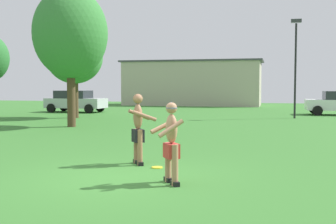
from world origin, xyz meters
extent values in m
plane|color=#38752D|center=(0.00, 0.00, 0.00)|extent=(80.00, 80.00, 0.00)
cube|color=black|center=(1.29, -0.45, 0.04)|extent=(0.24, 0.28, 0.09)
cylinder|color=tan|center=(1.29, -0.45, 0.41)|extent=(0.13, 0.13, 0.81)
cube|color=black|center=(1.07, -0.15, 0.04)|extent=(0.24, 0.28, 0.09)
cylinder|color=tan|center=(1.07, -0.15, 0.41)|extent=(0.13, 0.13, 0.81)
cube|color=red|center=(1.18, -0.30, 0.66)|extent=(0.40, 0.42, 0.29)
ellipsoid|color=tan|center=(1.18, -0.30, 1.10)|extent=(0.37, 0.40, 0.59)
cylinder|color=tan|center=(1.23, -0.54, 1.13)|extent=(0.48, 0.37, 0.36)
cylinder|color=tan|center=(0.97, -0.17, 1.13)|extent=(0.47, 0.43, 0.30)
sphere|color=tan|center=(1.18, -0.30, 1.52)|extent=(0.22, 0.22, 0.22)
cone|color=#194CA5|center=(1.18, -0.30, 1.58)|extent=(0.33, 0.33, 0.12)
cube|color=black|center=(-0.22, 1.67, 0.04)|extent=(0.24, 0.28, 0.09)
cylinder|color=#936647|center=(-0.22, 1.67, 0.44)|extent=(0.13, 0.13, 0.87)
cube|color=black|center=(-0.04, 1.42, 0.04)|extent=(0.24, 0.28, 0.09)
cylinder|color=#936647|center=(-0.04, 1.42, 0.44)|extent=(0.13, 0.13, 0.87)
cube|color=black|center=(-0.13, 1.55, 0.72)|extent=(0.39, 0.42, 0.31)
ellipsoid|color=#936647|center=(-0.13, 1.55, 1.19)|extent=(0.37, 0.39, 0.63)
cylinder|color=#936647|center=(-0.17, 1.79, 1.22)|extent=(0.49, 0.48, 0.30)
cylinder|color=#936647|center=(0.08, 1.43, 1.22)|extent=(0.58, 0.33, 0.29)
sphere|color=#936647|center=(-0.13, 1.55, 1.63)|extent=(0.24, 0.24, 0.24)
cylinder|color=yellow|center=(0.46, 1.21, 0.01)|extent=(0.27, 0.27, 0.03)
cylinder|color=black|center=(5.78, 20.73, 0.32)|extent=(0.65, 0.25, 0.64)
cylinder|color=black|center=(5.71, 22.52, 0.32)|extent=(0.65, 0.25, 0.64)
cube|color=silver|center=(-11.02, 20.11, 0.67)|extent=(4.37, 1.97, 0.70)
cube|color=#282D33|center=(-11.22, 20.11, 1.30)|extent=(2.47, 1.68, 0.56)
cylinder|color=black|center=(-9.48, 20.94, 0.32)|extent=(0.65, 0.25, 0.64)
cylinder|color=black|center=(-9.55, 19.14, 0.32)|extent=(0.65, 0.25, 0.64)
cylinder|color=black|center=(-12.49, 21.07, 0.32)|extent=(0.65, 0.25, 0.64)
cylinder|color=black|center=(-12.56, 19.27, 0.32)|extent=(0.65, 0.25, 0.64)
cylinder|color=black|center=(4.25, 17.97, 2.80)|extent=(0.12, 0.12, 5.60)
cube|color=#333338|center=(4.25, 17.97, 5.75)|extent=(0.60, 0.24, 0.20)
cube|color=#B2A893|center=(-4.87, 33.11, 2.10)|extent=(13.12, 5.05, 4.20)
cube|color=#3F3F44|center=(-4.87, 33.11, 4.28)|extent=(13.64, 5.25, 0.16)
cylinder|color=#4C3823|center=(-6.22, 9.97, 1.46)|extent=(0.39, 0.39, 2.92)
ellipsoid|color=#387F38|center=(-6.22, 9.97, 4.40)|extent=(3.49, 3.49, 4.22)
cylinder|color=#4C3823|center=(-8.56, 15.03, 1.27)|extent=(0.40, 0.40, 2.54)
ellipsoid|color=#387F38|center=(-8.56, 15.03, 3.66)|extent=(3.37, 3.37, 3.20)
camera|label=1|loc=(3.19, -8.47, 1.96)|focal=45.73mm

